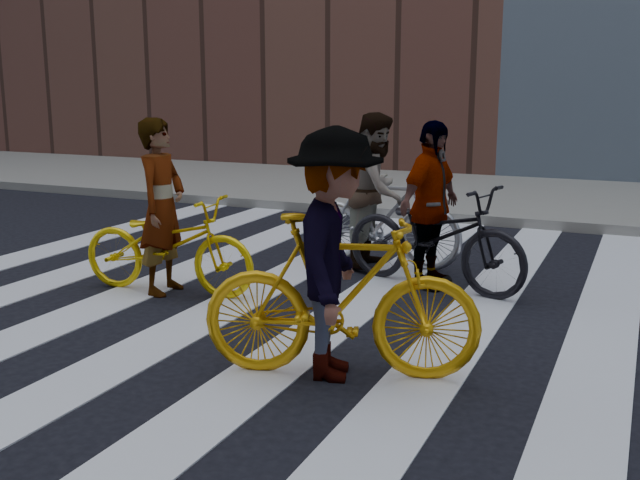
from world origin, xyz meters
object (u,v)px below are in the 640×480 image
Objects in this scene: bike_yellow_right at (341,297)px; rider_left at (162,207)px; bike_silver_mid at (381,218)px; bike_dark_rear at (434,236)px; rider_right at (335,255)px; rider_rear at (430,205)px; rider_mid at (377,191)px; bike_yellow_left at (168,245)px.

bike_yellow_right is 2.81m from rider_left.
bike_silver_mid reaches higher than bike_dark_rear.
rider_right is 1.05× the size of rider_rear.
rider_rear is at bearing -130.45° from rider_mid.
bike_dark_rear is (-0.04, 2.59, -0.05)m from bike_yellow_right.
bike_dark_rear is (0.80, -0.64, -0.03)m from bike_silver_mid.
bike_yellow_left is 1.07× the size of rider_mid.
bike_silver_mid is at bearing 64.49° from rider_rear.
rider_mid is 3.34m from rider_right.
bike_dark_rear is at bearing -75.16° from rider_rear.
bike_yellow_left is 2.67m from rider_rear.
rider_right is (0.84, -3.23, 0.02)m from rider_mid.
rider_right is (-0.01, -2.59, 0.35)m from bike_dark_rear.
rider_right is at bearing -165.35° from bike_dark_rear.
bike_yellow_left is 1.07× the size of rider_left.
bike_yellow_right is at bearing -163.14° from rider_rear.
bike_yellow_right is 1.16× the size of rider_rear.
rider_mid is at bearing 68.00° from bike_dark_rear.
rider_mid is 0.98× the size of rider_right.
rider_right is at bearing -123.66° from rider_left.
rider_right is (2.36, -1.32, 0.40)m from bike_yellow_left.
rider_right reaches higher than rider_rear.
bike_silver_mid is at bearing -2.12° from bike_yellow_right.
bike_silver_mid is 1.02m from bike_dark_rear.
rider_left is (-2.46, 1.32, 0.28)m from bike_yellow_right.
rider_left reaches higher than bike_yellow_left.
bike_silver_mid is 0.95× the size of bike_yellow_right.
bike_yellow_right is 3.36m from rider_mid.
rider_rear is at bearing -66.72° from rider_left.
bike_yellow_left is 0.99× the size of bike_silver_mid.
bike_yellow_right is 2.61m from rider_rear.
rider_rear is (-0.05, -0.00, 0.31)m from bike_dark_rear.
rider_mid reaches higher than bike_silver_mid.
bike_silver_mid reaches higher than bike_yellow_left.
bike_yellow_left is 0.38m from rider_left.
bike_yellow_left is 1.05× the size of rider_right.
rider_left is 1.00× the size of rider_mid.
rider_rear is (-0.09, 2.59, 0.26)m from bike_yellow_right.
bike_dark_rear is (2.37, 1.27, 0.05)m from bike_yellow_left.
bike_dark_rear is at bearing -15.78° from bike_yellow_right.
bike_yellow_right is 0.96× the size of bike_dark_rear.
rider_mid reaches higher than rider_rear.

